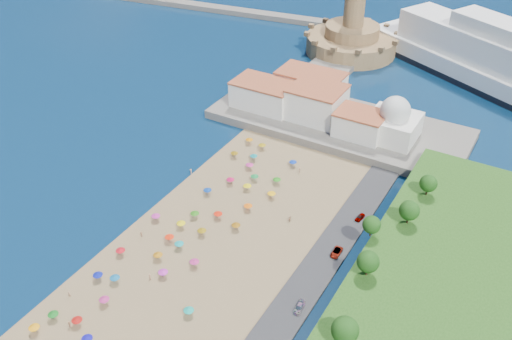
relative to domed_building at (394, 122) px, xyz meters
The scene contains 11 objects.
ground 77.60m from the domed_building, 112.91° to the right, with size 700.00×700.00×0.00m, color #071938.
terrace 21.44m from the domed_building, behind, with size 90.00×36.00×3.00m, color #59544C.
jetty 56.51m from the domed_building, 138.62° to the left, with size 18.00×70.00×2.40m, color #59544C.
breakwater 162.43m from the domed_building, 149.64° to the left, with size 200.00×7.00×2.60m, color #59544C.
waterfront_buildings 33.17m from the domed_building, behind, with size 57.00×29.00×11.00m.
domed_building is the anchor object (origin of this frame).
fortress 79.11m from the domed_building, 122.08° to the left, with size 40.00×40.00×32.40m.
beach_parasols 86.20m from the domed_building, 111.19° to the right, with size 30.50×115.08×2.20m.
beachgoers 78.10m from the domed_building, 115.12° to the right, with size 38.40×93.36×1.89m.
parked_cars 63.94m from the domed_building, 84.58° to the right, with size 2.22×42.28×1.29m.
hillside_trees 80.84m from the domed_building, 77.06° to the right, with size 13.86×106.52×7.40m.
Camera 1 is at (72.79, -93.97, 102.22)m, focal length 40.00 mm.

